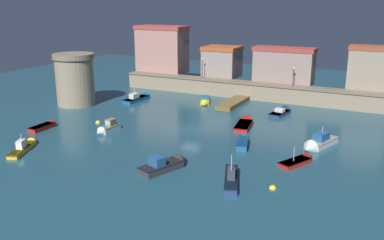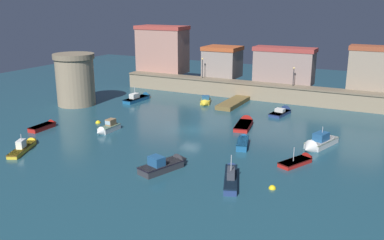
# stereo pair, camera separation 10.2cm
# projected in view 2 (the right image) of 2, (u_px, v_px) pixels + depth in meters

# --- Properties ---
(ground_plane) EXTENTS (120.37, 120.37, 0.00)m
(ground_plane) POSITION_uv_depth(u_px,v_px,m) (190.00, 130.00, 56.06)
(ground_plane) COLOR #1E4756
(quay_wall) EXTENTS (47.51, 2.90, 2.84)m
(quay_wall) POSITION_uv_depth(u_px,v_px,m) (246.00, 90.00, 73.98)
(quay_wall) COLOR gray
(quay_wall) RESTS_ON ground
(old_town_backdrop) EXTENTS (47.17, 5.61, 9.09)m
(old_town_backdrop) POSITION_uv_depth(u_px,v_px,m) (228.00, 57.00, 77.87)
(old_town_backdrop) COLOR #A7786A
(old_town_backdrop) RESTS_ON ground
(fortress_tower) EXTENTS (6.54, 6.54, 8.32)m
(fortress_tower) POSITION_uv_depth(u_px,v_px,m) (75.00, 79.00, 68.46)
(fortress_tower) COLOR gray
(fortress_tower) RESTS_ON ground
(pier_dock) EXTENTS (2.59, 9.05, 0.70)m
(pier_dock) POSITION_uv_depth(u_px,v_px,m) (233.00, 103.00, 69.32)
(pier_dock) COLOR brown
(pier_dock) RESTS_ON ground
(quay_lamp_0) EXTENTS (0.32, 0.32, 3.64)m
(quay_lamp_0) POSITION_uv_depth(u_px,v_px,m) (202.00, 65.00, 76.68)
(quay_lamp_0) COLOR black
(quay_lamp_0) RESTS_ON quay_wall
(quay_lamp_1) EXTENTS (0.32, 0.32, 3.14)m
(quay_lamp_1) POSITION_uv_depth(u_px,v_px,m) (294.00, 73.00, 69.49)
(quay_lamp_1) COLOR black
(quay_lamp_1) RESTS_ON quay_wall
(moored_boat_0) EXTENTS (2.05, 6.84, 3.09)m
(moored_boat_0) POSITION_uv_depth(u_px,v_px,m) (140.00, 98.00, 72.64)
(moored_boat_0) COLOR #195689
(moored_boat_0) RESTS_ON ground
(moored_boat_1) EXTENTS (2.90, 6.52, 1.73)m
(moored_boat_1) POSITION_uv_depth(u_px,v_px,m) (245.00, 123.00, 58.08)
(moored_boat_1) COLOR red
(moored_boat_1) RESTS_ON ground
(moored_boat_2) EXTENTS (3.61, 6.16, 2.15)m
(moored_boat_2) POSITION_uv_depth(u_px,v_px,m) (167.00, 164.00, 43.03)
(moored_boat_2) COLOR #333338
(moored_boat_2) RESTS_ON ground
(moored_boat_3) EXTENTS (2.87, 4.52, 1.60)m
(moored_boat_3) POSITION_uv_depth(u_px,v_px,m) (205.00, 102.00, 69.99)
(moored_boat_3) COLOR gold
(moored_boat_3) RESTS_ON ground
(moored_boat_4) EXTENTS (1.41, 4.11, 1.80)m
(moored_boat_4) POSITION_uv_depth(u_px,v_px,m) (107.00, 128.00, 55.07)
(moored_boat_4) COLOR white
(moored_boat_4) RESTS_ON ground
(moored_boat_5) EXTENTS (1.44, 4.68, 1.26)m
(moored_boat_5) POSITION_uv_depth(u_px,v_px,m) (46.00, 126.00, 56.75)
(moored_boat_5) COLOR red
(moored_boat_5) RESTS_ON ground
(moored_boat_6) EXTENTS (3.64, 7.19, 3.11)m
(moored_boat_6) POSITION_uv_depth(u_px,v_px,m) (231.00, 175.00, 40.40)
(moored_boat_6) COLOR navy
(moored_boat_6) RESTS_ON ground
(moored_boat_7) EXTENTS (3.61, 6.43, 2.84)m
(moored_boat_7) POSITION_uv_depth(u_px,v_px,m) (317.00, 143.00, 49.18)
(moored_boat_7) COLOR silver
(moored_boat_7) RESTS_ON ground
(moored_boat_8) EXTENTS (3.35, 5.02, 2.40)m
(moored_boat_8) POSITION_uv_depth(u_px,v_px,m) (301.00, 160.00, 44.65)
(moored_boat_8) COLOR red
(moored_boat_8) RESTS_ON ground
(moored_boat_9) EXTENTS (3.83, 6.59, 2.34)m
(moored_boat_9) POSITION_uv_depth(u_px,v_px,m) (26.00, 146.00, 48.89)
(moored_boat_9) COLOR gold
(moored_boat_9) RESTS_ON ground
(moored_boat_10) EXTENTS (2.47, 4.99, 1.13)m
(moored_boat_10) POSITION_uv_depth(u_px,v_px,m) (243.00, 142.00, 50.04)
(moored_boat_10) COLOR #195689
(moored_boat_10) RESTS_ON ground
(moored_boat_11) EXTENTS (2.53, 5.61, 1.65)m
(moored_boat_11) POSITION_uv_depth(u_px,v_px,m) (283.00, 112.00, 64.09)
(moored_boat_11) COLOR navy
(moored_boat_11) RESTS_ON ground
(mooring_buoy_0) EXTENTS (0.49, 0.49, 0.49)m
(mooring_buoy_0) POSITION_uv_depth(u_px,v_px,m) (316.00, 135.00, 53.89)
(mooring_buoy_0) COLOR red
(mooring_buoy_0) RESTS_ON ground
(mooring_buoy_1) EXTENTS (0.67, 0.67, 0.67)m
(mooring_buoy_1) POSITION_uv_depth(u_px,v_px,m) (272.00, 189.00, 38.56)
(mooring_buoy_1) COLOR yellow
(mooring_buoy_1) RESTS_ON ground
(mooring_buoy_2) EXTENTS (0.73, 0.73, 0.73)m
(mooring_buoy_2) POSITION_uv_depth(u_px,v_px,m) (98.00, 123.00, 59.13)
(mooring_buoy_2) COLOR yellow
(mooring_buoy_2) RESTS_ON ground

